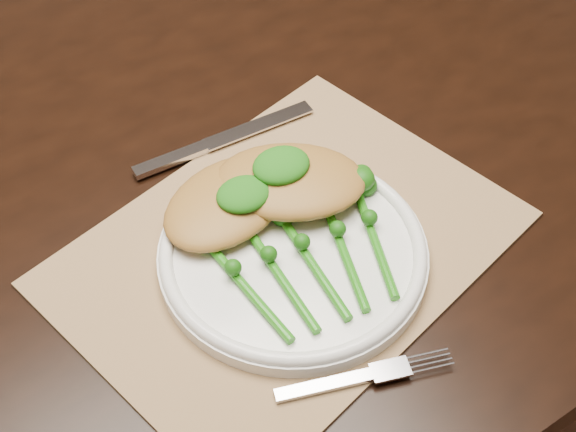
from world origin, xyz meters
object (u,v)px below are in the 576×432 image
dining_table (210,328)px  dinner_plate (293,252)px  broccolini_bundle (312,264)px  chicken_fillet_left (227,202)px  placemat (287,248)px

dining_table → dinner_plate: dinner_plate is taller
broccolini_bundle → dinner_plate: bearing=106.3°
dinner_plate → chicken_fillet_left: (-0.03, 0.07, 0.02)m
placemat → dinner_plate: dinner_plate is taller
broccolini_bundle → chicken_fillet_left: bearing=115.0°
dining_table → dinner_plate: 0.44m
dinner_plate → broccolini_bundle: bearing=-76.2°
dinner_plate → chicken_fillet_left: chicken_fillet_left is taller
dining_table → chicken_fillet_left: bearing=-100.1°
dining_table → broccolini_bundle: broccolini_bundle is taller
dining_table → placemat: (0.02, -0.19, 0.37)m
dinner_plate → chicken_fillet_left: 0.08m
placemat → dinner_plate: bearing=-115.6°
dining_table → dinner_plate: (0.02, -0.20, 0.39)m
dinner_plate → chicken_fillet_left: bearing=115.3°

